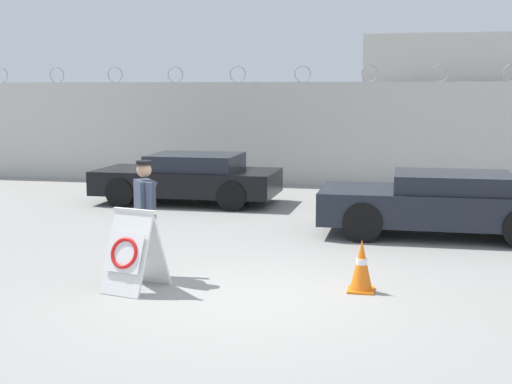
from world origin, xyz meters
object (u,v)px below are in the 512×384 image
Objects in this scene: barricade_sign at (133,250)px; parked_car_front_coupe at (189,178)px; security_guard at (145,213)px; parked_car_rear_sedan at (442,203)px; traffic_cone_mid at (361,266)px.

parked_car_front_coupe reaches higher than barricade_sign.
security_guard reaches higher than barricade_sign.
parked_car_rear_sedan is at bearing -82.86° from security_guard.
parked_car_rear_sedan is at bearing 154.84° from parked_car_front_coupe.
barricade_sign is 0.82m from security_guard.
security_guard is (-0.09, 0.72, 0.38)m from barricade_sign.
parked_car_rear_sedan is (1.22, 4.01, 0.27)m from traffic_cone_mid.
parked_car_front_coupe is (-1.38, 6.60, -0.32)m from security_guard.
parked_car_front_coupe is 0.99× the size of parked_car_rear_sedan.
parked_car_front_coupe is at bearing -22.81° from security_guard.
barricade_sign is 3.06m from traffic_cone_mid.
security_guard is at bearing 102.43° from parked_car_front_coupe.
parked_car_front_coupe reaches higher than traffic_cone_mid.
parked_car_rear_sedan is at bearing 61.79° from barricade_sign.
traffic_cone_mid is at bearing -127.54° from security_guard.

